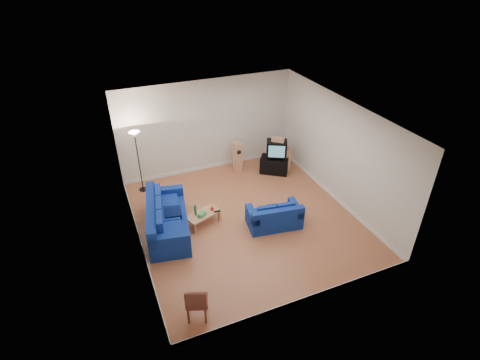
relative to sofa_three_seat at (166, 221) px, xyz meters
name	(u,v)px	position (x,y,z in m)	size (l,w,h in m)	color
room	(246,173)	(2.23, -0.35, 1.20)	(6.01, 6.51, 3.21)	brown
sofa_three_seat	(166,221)	(0.00, 0.00, 0.00)	(1.47, 2.56, 0.93)	navy
sofa_loveseat	(275,218)	(2.86, -0.95, -0.07)	(1.58, 1.03, 0.74)	navy
coffee_table	(203,215)	(1.05, -0.07, -0.05)	(1.07, 0.78, 0.35)	tan
bottle	(195,210)	(0.84, -0.05, 0.16)	(0.07, 0.07, 0.32)	#197233
tissue_box	(202,214)	(0.99, -0.17, 0.05)	(0.24, 0.13, 0.10)	green
red_canister	(212,208)	(1.34, -0.03, 0.07)	(0.09, 0.09, 0.13)	red
remote	(217,211)	(1.44, -0.15, 0.02)	(0.18, 0.06, 0.02)	black
tv_stand	(274,165)	(4.23, 1.72, -0.06)	(0.94, 0.52, 0.58)	black
av_receiver	(274,156)	(4.24, 1.76, 0.28)	(0.43, 0.35, 0.10)	black
television	(277,148)	(4.27, 1.70, 0.59)	(0.83, 0.75, 0.52)	black
centre_speaker	(278,139)	(4.29, 1.67, 0.93)	(0.42, 0.17, 0.15)	tan
speaker_left	(237,157)	(3.10, 2.35, 0.19)	(0.26, 0.34, 1.06)	tan
speaker_right	(286,160)	(4.65, 1.65, 0.09)	(0.29, 0.24, 0.87)	tan
floor_lamp	(136,143)	(-0.22, 2.35, 1.35)	(0.35, 0.35, 2.06)	black
dining_chair	(197,302)	(-0.07, -3.11, 0.16)	(0.56, 0.56, 0.91)	brown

